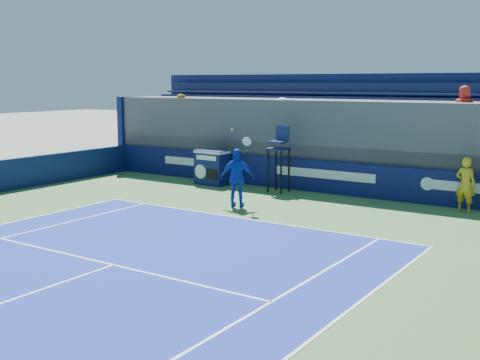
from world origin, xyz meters
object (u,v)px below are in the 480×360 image
Objects in this scene: ball_person at (465,185)px; umpire_chair at (279,151)px; tennis_player at (237,178)px; match_clock at (212,166)px.

umpire_chair reaches higher than ball_person.
tennis_player is (-6.38, -3.31, 0.09)m from ball_person.
ball_person is 7.19m from tennis_player.
tennis_player is at bearing -85.81° from umpire_chair.
ball_person is 0.68× the size of tennis_player.
tennis_player is (3.26, -3.01, 0.23)m from match_clock.
match_clock is 0.56× the size of umpire_chair.
umpire_chair is at bearing 1.28° from match_clock.
umpire_chair reaches higher than match_clock.
tennis_player is at bearing -42.76° from match_clock.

